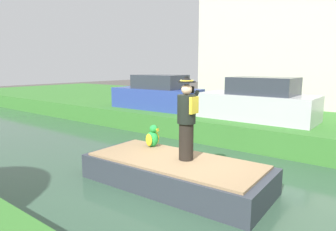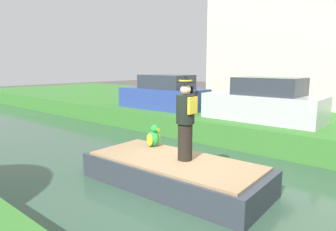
{
  "view_description": "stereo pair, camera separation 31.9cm",
  "coord_description": "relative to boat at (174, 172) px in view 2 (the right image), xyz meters",
  "views": [
    {
      "loc": [
        -5.17,
        -3.57,
        2.76
      ],
      "look_at": [
        0.31,
        0.69,
        1.61
      ],
      "focal_mm": 32.03,
      "sensor_mm": 36.0,
      "label": 1
    },
    {
      "loc": [
        -4.97,
        -3.81,
        2.76
      ],
      "look_at": [
        0.31,
        0.69,
        1.61
      ],
      "focal_mm": 32.03,
      "sensor_mm": 36.0,
      "label": 2
    }
  ],
  "objects": [
    {
      "name": "parked_car_blue",
      "position": [
        5.08,
        4.74,
        1.1
      ],
      "size": [
        1.78,
        4.03,
        1.5
      ],
      "color": "#2D4293",
      "rests_on": "grass_bank_far"
    },
    {
      "name": "parked_car_silver",
      "position": [
        5.08,
        0.11,
        1.1
      ],
      "size": [
        1.75,
        4.02,
        1.5
      ],
      "color": "#B7B7BC",
      "rests_on": "grass_bank_far"
    },
    {
      "name": "ground_plane",
      "position": [
        0.0,
        -0.25,
        -0.4
      ],
      "size": [
        80.0,
        80.0,
        0.0
      ],
      "primitive_type": "plane",
      "color": "#4C4742"
    },
    {
      "name": "parrot_plush",
      "position": [
        0.5,
        1.08,
        0.55
      ],
      "size": [
        0.36,
        0.34,
        0.57
      ],
      "color": "green",
      "rests_on": "boat"
    },
    {
      "name": "grass_bank_far",
      "position": [
        9.3,
        -0.25,
        0.04
      ],
      "size": [
        11.72,
        48.0,
        0.88
      ],
      "primitive_type": "cube",
      "color": "#38752D",
      "rests_on": "ground"
    },
    {
      "name": "person_pirate",
      "position": [
        0.13,
        -0.22,
        1.23
      ],
      "size": [
        0.61,
        0.42,
        1.85
      ],
      "rotation": [
        0.0,
        0.0,
        0.28
      ],
      "color": "black",
      "rests_on": "boat"
    },
    {
      "name": "boat",
      "position": [
        0.0,
        0.0,
        0.0
      ],
      "size": [
        1.94,
        4.26,
        0.61
      ],
      "color": "#333842",
      "rests_on": "canal_water"
    },
    {
      "name": "canal_water",
      "position": [
        0.0,
        -0.25,
        -0.35
      ],
      "size": [
        6.88,
        48.0,
        0.1
      ],
      "primitive_type": "cube",
      "color": "#33513D",
      "rests_on": "ground"
    }
  ]
}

